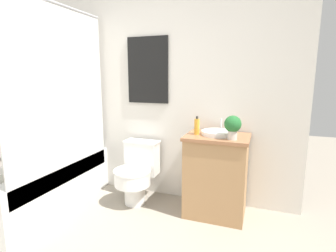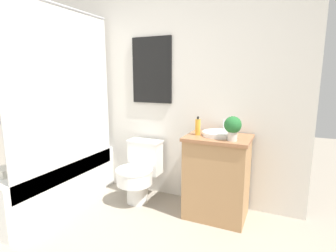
% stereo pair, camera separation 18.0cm
% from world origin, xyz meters
% --- Properties ---
extents(wall_back, '(3.25, 0.07, 2.50)m').
position_xyz_m(wall_back, '(0.00, 2.06, 1.25)').
color(wall_back, silver).
rests_on(wall_back, ground_plane).
extents(shower_area, '(0.57, 1.40, 1.98)m').
position_xyz_m(shower_area, '(-0.82, 1.34, 0.30)').
color(shower_area, white).
rests_on(shower_area, ground_plane).
extents(toilet, '(0.38, 0.52, 0.64)m').
position_xyz_m(toilet, '(-0.01, 1.77, 0.33)').
color(toilet, white).
rests_on(toilet, ground_plane).
extents(vanity, '(0.59, 0.46, 0.79)m').
position_xyz_m(vanity, '(0.83, 1.79, 0.40)').
color(vanity, '#AD7F51').
rests_on(vanity, ground_plane).
extents(sink, '(0.31, 0.34, 0.13)m').
position_xyz_m(sink, '(0.83, 1.82, 0.81)').
color(sink, white).
rests_on(sink, vanity).
extents(soap_bottle, '(0.05, 0.05, 0.17)m').
position_xyz_m(soap_bottle, '(0.63, 1.77, 0.87)').
color(soap_bottle, gold).
rests_on(soap_bottle, vanity).
extents(potted_plant, '(0.15, 0.15, 0.21)m').
position_xyz_m(potted_plant, '(0.97, 1.67, 0.91)').
color(potted_plant, beige).
rests_on(potted_plant, vanity).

